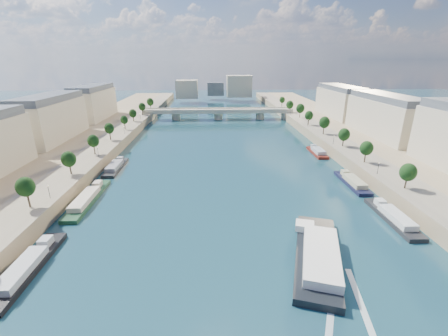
{
  "coord_description": "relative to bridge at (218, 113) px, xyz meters",
  "views": [
    {
      "loc": [
        -5.58,
        -10.58,
        42.95
      ],
      "look_at": [
        -1.02,
        93.75,
        5.0
      ],
      "focal_mm": 24.0,
      "sensor_mm": 36.0,
      "label": 1
    }
  ],
  "objects": [
    {
      "name": "ground",
      "position": [
        0.0,
        -116.72,
        -5.08
      ],
      "size": [
        700.0,
        700.0,
        0.0
      ],
      "primitive_type": "plane",
      "color": "#0C3137",
      "rests_on": "ground"
    },
    {
      "name": "quay_left",
      "position": [
        -72.0,
        -116.72,
        -2.58
      ],
      "size": [
        44.0,
        520.0,
        5.0
      ],
      "primitive_type": "cube",
      "color": "#9E8460",
      "rests_on": "ground"
    },
    {
      "name": "quay_right",
      "position": [
        72.0,
        -116.72,
        -2.58
      ],
      "size": [
        44.0,
        520.0,
        5.0
      ],
      "primitive_type": "cube",
      "color": "#9E8460",
      "rests_on": "ground"
    },
    {
      "name": "pave_left",
      "position": [
        -57.0,
        -116.72,
        -0.03
      ],
      "size": [
        14.0,
        520.0,
        0.1
      ],
      "primitive_type": "cube",
      "color": "gray",
      "rests_on": "quay_left"
    },
    {
      "name": "pave_right",
      "position": [
        57.0,
        -116.72,
        -0.03
      ],
      "size": [
        14.0,
        520.0,
        0.1
      ],
      "primitive_type": "cube",
      "color": "gray",
      "rests_on": "quay_right"
    },
    {
      "name": "trees_left",
      "position": [
        -55.0,
        -114.72,
        5.39
      ],
      "size": [
        4.8,
        268.8,
        8.26
      ],
      "color": "#382B1E",
      "rests_on": "ground"
    },
    {
      "name": "trees_right",
      "position": [
        55.0,
        -106.72,
        5.39
      ],
      "size": [
        4.8,
        268.8,
        8.26
      ],
      "color": "#382B1E",
      "rests_on": "ground"
    },
    {
      "name": "lamps_left",
      "position": [
        -52.5,
        -126.72,
        2.7
      ],
      "size": [
        0.36,
        200.36,
        4.28
      ],
      "color": "black",
      "rests_on": "ground"
    },
    {
      "name": "lamps_right",
      "position": [
        52.5,
        -111.72,
        2.7
      ],
      "size": [
        0.36,
        200.36,
        4.28
      ],
      "color": "black",
      "rests_on": "ground"
    },
    {
      "name": "buildings_left",
      "position": [
        -85.0,
        -104.72,
        11.37
      ],
      "size": [
        16.0,
        226.0,
        23.2
      ],
      "color": "beige",
      "rests_on": "ground"
    },
    {
      "name": "buildings_right",
      "position": [
        85.0,
        -104.72,
        11.37
      ],
      "size": [
        16.0,
        226.0,
        23.2
      ],
      "color": "beige",
      "rests_on": "ground"
    },
    {
      "name": "skyline",
      "position": [
        3.19,
        102.81,
        9.57
      ],
      "size": [
        79.0,
        42.0,
        22.0
      ],
      "color": "beige",
      "rests_on": "ground"
    },
    {
      "name": "bridge",
      "position": [
        0.0,
        0.0,
        0.0
      ],
      "size": [
        112.0,
        12.0,
        8.15
      ],
      "color": "#C1B79E",
      "rests_on": "ground"
    },
    {
      "name": "tour_barge",
      "position": [
        18.14,
        -171.18,
        -3.79
      ],
      "size": [
        18.46,
        33.38,
        4.36
      ],
      "rotation": [
        0.0,
        0.0,
        -0.31
      ],
      "color": "black",
      "rests_on": "ground"
    },
    {
      "name": "wake",
      "position": [
        18.14,
        -187.67,
        -5.06
      ],
      "size": [
        15.34,
        25.78,
        0.04
      ],
      "color": "silver",
      "rests_on": "ground"
    },
    {
      "name": "moored_barges_left",
      "position": [
        -45.5,
        -172.18,
        -4.24
      ],
      "size": [
        5.0,
        153.33,
        3.6
      ],
      "color": "#171F34",
      "rests_on": "ground"
    },
    {
      "name": "moored_barges_right",
      "position": [
        45.5,
        -163.6,
        -4.24
      ],
      "size": [
        5.0,
        161.2,
        3.6
      ],
      "color": "black",
      "rests_on": "ground"
    }
  ]
}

